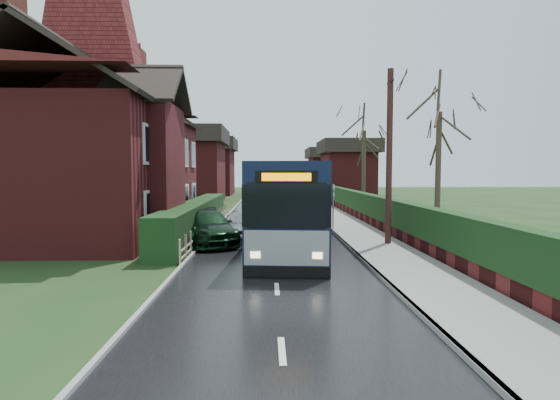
{
  "coord_description": "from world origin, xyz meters",
  "views": [
    {
      "loc": [
        -0.25,
        -17.4,
        3.13
      ],
      "look_at": [
        0.34,
        3.03,
        1.8
      ],
      "focal_mm": 28.0,
      "sensor_mm": 36.0,
      "label": 1
    }
  ],
  "objects_px": {
    "bus": "(293,206)",
    "bus_stop_sign": "(333,200)",
    "telegraph_pole": "(389,158)",
    "car_green": "(207,227)",
    "car_silver": "(240,225)",
    "brick_house": "(98,147)"
  },
  "relations": [
    {
      "from": "bus",
      "to": "bus_stop_sign",
      "type": "height_order",
      "value": "bus"
    },
    {
      "from": "bus",
      "to": "car_green",
      "type": "height_order",
      "value": "bus"
    },
    {
      "from": "car_silver",
      "to": "telegraph_pole",
      "type": "distance_m",
      "value": 7.3
    },
    {
      "from": "bus",
      "to": "car_silver",
      "type": "height_order",
      "value": "bus"
    },
    {
      "from": "telegraph_pole",
      "to": "brick_house",
      "type": "bearing_deg",
      "value": 165.85
    },
    {
      "from": "bus_stop_sign",
      "to": "car_silver",
      "type": "bearing_deg",
      "value": -155.34
    },
    {
      "from": "brick_house",
      "to": "car_silver",
      "type": "height_order",
      "value": "brick_house"
    },
    {
      "from": "bus",
      "to": "car_green",
      "type": "relative_size",
      "value": 2.3
    },
    {
      "from": "brick_house",
      "to": "telegraph_pole",
      "type": "xyz_separation_m",
      "value": [
        13.53,
        -4.19,
        -0.66
      ]
    },
    {
      "from": "brick_house",
      "to": "car_green",
      "type": "height_order",
      "value": "brick_house"
    },
    {
      "from": "car_silver",
      "to": "car_green",
      "type": "height_order",
      "value": "car_green"
    },
    {
      "from": "bus",
      "to": "car_green",
      "type": "bearing_deg",
      "value": 171.21
    },
    {
      "from": "brick_house",
      "to": "car_green",
      "type": "relative_size",
      "value": 2.92
    },
    {
      "from": "brick_house",
      "to": "bus",
      "type": "xyz_separation_m",
      "value": [
        9.53,
        -4.11,
        -2.67
      ]
    },
    {
      "from": "bus",
      "to": "bus_stop_sign",
      "type": "xyz_separation_m",
      "value": [
        2.4,
        4.65,
        -0.07
      ]
    },
    {
      "from": "bus",
      "to": "car_silver",
      "type": "relative_size",
      "value": 2.87
    },
    {
      "from": "car_green",
      "to": "telegraph_pole",
      "type": "distance_m",
      "value": 8.32
    },
    {
      "from": "bus_stop_sign",
      "to": "telegraph_pole",
      "type": "bearing_deg",
      "value": -75.84
    },
    {
      "from": "bus",
      "to": "bus_stop_sign",
      "type": "distance_m",
      "value": 5.23
    },
    {
      "from": "brick_house",
      "to": "bus_stop_sign",
      "type": "xyz_separation_m",
      "value": [
        11.93,
        0.54,
        -2.73
      ]
    },
    {
      "from": "telegraph_pole",
      "to": "car_green",
      "type": "bearing_deg",
      "value": 175.7
    },
    {
      "from": "car_green",
      "to": "bus_stop_sign",
      "type": "distance_m",
      "value": 7.21
    }
  ]
}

